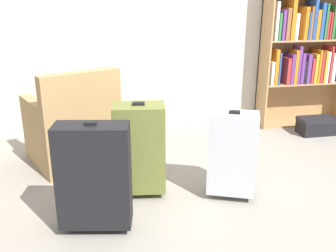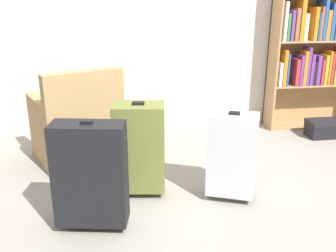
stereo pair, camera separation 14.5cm
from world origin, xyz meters
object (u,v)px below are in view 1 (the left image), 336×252
(armchair, at_px, (73,130))
(mug, at_px, (135,158))
(bookshelf, at_px, (309,29))
(storage_box, at_px, (317,125))
(suitcase_black, at_px, (94,176))
(suitcase_silver, at_px, (232,153))
(suitcase_olive, at_px, (140,148))

(armchair, distance_m, mug, 0.63)
(bookshelf, relative_size, mug, 16.66)
(storage_box, bearing_deg, armchair, -174.61)
(mug, xyz_separation_m, suitcase_black, (-0.38, -1.04, 0.35))
(mug, relative_size, suitcase_black, 0.16)
(storage_box, height_order, suitcase_silver, suitcase_silver)
(bookshelf, bearing_deg, mug, -159.80)
(mug, height_order, suitcase_silver, suitcase_silver)
(suitcase_olive, bearing_deg, mug, 87.45)
(bookshelf, distance_m, suitcase_black, 3.16)
(bookshelf, relative_size, suitcase_black, 2.61)
(bookshelf, height_order, storage_box, bookshelf)
(armchair, height_order, suitcase_black, armchair)
(storage_box, bearing_deg, suitcase_silver, -141.26)
(mug, height_order, suitcase_black, suitcase_black)
(mug, bearing_deg, suitcase_black, -110.10)
(mug, height_order, suitcase_olive, suitcase_olive)
(armchair, xyz_separation_m, mug, (0.55, -0.13, -0.27))
(storage_box, bearing_deg, suitcase_olive, -155.30)
(armchair, bearing_deg, suitcase_silver, -37.00)
(suitcase_silver, bearing_deg, suitcase_olive, 165.12)
(bookshelf, relative_size, suitcase_silver, 2.85)
(armchair, bearing_deg, mug, -13.34)
(suitcase_olive, height_order, suitcase_silver, suitcase_olive)
(armchair, relative_size, suitcase_black, 1.20)
(armchair, xyz_separation_m, suitcase_silver, (1.21, -0.91, 0.05))
(suitcase_black, bearing_deg, storage_box, 29.68)
(armchair, height_order, suitcase_silver, armchair)
(armchair, height_order, mug, armchair)
(storage_box, relative_size, suitcase_olive, 0.55)
(armchair, xyz_separation_m, storage_box, (2.66, 0.25, -0.22))
(suitcase_olive, xyz_separation_m, suitcase_silver, (0.68, -0.18, -0.03))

